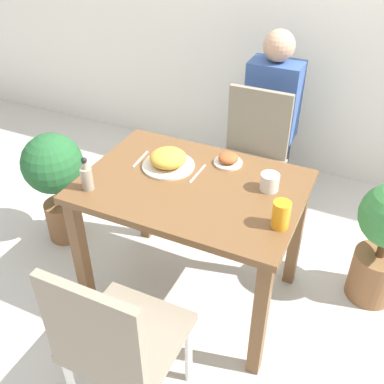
% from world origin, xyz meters
% --- Properties ---
extents(ground_plane, '(16.00, 16.00, 0.00)m').
position_xyz_m(ground_plane, '(0.00, 0.00, 0.00)').
color(ground_plane, beige).
extents(dining_table, '(1.05, 0.74, 0.74)m').
position_xyz_m(dining_table, '(0.00, 0.00, 0.62)').
color(dining_table, brown).
rests_on(dining_table, ground_plane).
extents(chair_near, '(0.42, 0.42, 0.89)m').
position_xyz_m(chair_near, '(0.04, -0.76, 0.50)').
color(chair_near, gray).
rests_on(chair_near, ground_plane).
extents(chair_far, '(0.42, 0.42, 0.89)m').
position_xyz_m(chair_far, '(0.05, 0.77, 0.50)').
color(chair_far, gray).
rests_on(chair_far, ground_plane).
extents(food_plate, '(0.26, 0.26, 0.09)m').
position_xyz_m(food_plate, '(-0.17, 0.09, 0.78)').
color(food_plate, beige).
rests_on(food_plate, dining_table).
extents(side_plate, '(0.15, 0.15, 0.06)m').
position_xyz_m(side_plate, '(0.09, 0.24, 0.76)').
color(side_plate, beige).
rests_on(side_plate, dining_table).
extents(drink_cup, '(0.09, 0.09, 0.08)m').
position_xyz_m(drink_cup, '(0.34, 0.11, 0.78)').
color(drink_cup, silver).
rests_on(drink_cup, dining_table).
extents(juice_glass, '(0.08, 0.08, 0.12)m').
position_xyz_m(juice_glass, '(0.46, -0.13, 0.80)').
color(juice_glass, orange).
rests_on(juice_glass, dining_table).
extents(sauce_bottle, '(0.05, 0.05, 0.17)m').
position_xyz_m(sauce_bottle, '(-0.42, -0.24, 0.80)').
color(sauce_bottle, gray).
rests_on(sauce_bottle, dining_table).
extents(fork_utensil, '(0.02, 0.16, 0.00)m').
position_xyz_m(fork_utensil, '(-0.33, 0.09, 0.74)').
color(fork_utensil, silver).
rests_on(fork_utensil, dining_table).
extents(spoon_utensil, '(0.01, 0.18, 0.00)m').
position_xyz_m(spoon_utensil, '(-0.01, 0.09, 0.74)').
color(spoon_utensil, silver).
rests_on(spoon_utensil, dining_table).
extents(potted_plant_left, '(0.36, 0.36, 0.73)m').
position_xyz_m(potted_plant_left, '(-0.95, 0.09, 0.46)').
color(potted_plant_left, brown).
rests_on(potted_plant_left, ground_plane).
extents(person_figure, '(0.34, 0.22, 1.17)m').
position_xyz_m(person_figure, '(0.05, 1.16, 0.58)').
color(person_figure, '#2D3347').
rests_on(person_figure, ground_plane).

